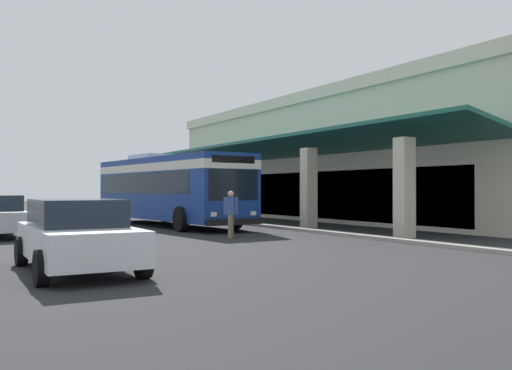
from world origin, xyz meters
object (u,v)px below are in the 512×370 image
object	(u,v)px
transit_bus	(168,186)
pedestrian	(231,212)
parked_sedan_white	(77,235)
potted_palm	(172,205)

from	to	relation	value
transit_bus	pedestrian	world-z (taller)	transit_bus
transit_bus	pedestrian	bearing A→B (deg)	-3.89
transit_bus	parked_sedan_white	xyz separation A→B (m)	(12.72, -6.84, -1.10)
parked_sedan_white	transit_bus	bearing A→B (deg)	151.72
parked_sedan_white	potted_palm	world-z (taller)	potted_palm
transit_bus	pedestrian	size ratio (longest dim) A/B	7.01
transit_bus	pedestrian	xyz separation A→B (m)	(7.24, -0.49, -0.95)
pedestrian	potted_palm	distance (m)	19.20
parked_sedan_white	pedestrian	xyz separation A→B (m)	(-5.48, 6.35, 0.15)
parked_sedan_white	potted_palm	xyz separation A→B (m)	(-24.00, 11.44, -0.11)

